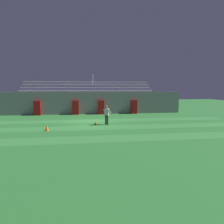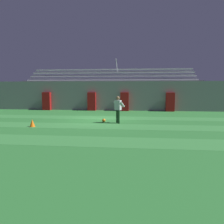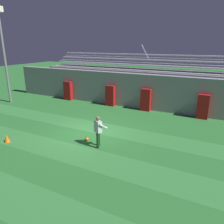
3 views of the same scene
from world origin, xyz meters
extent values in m
plane|color=#286B2D|center=(0.00, 0.00, 0.00)|extent=(80.00, 80.00, 0.00)
cube|color=#337A38|center=(0.00, -6.00, 0.00)|extent=(28.00, 1.75, 0.01)
cube|color=#337A38|center=(0.00, -2.49, 0.00)|extent=(28.00, 1.75, 0.01)
cube|color=#337A38|center=(0.00, 1.01, 0.00)|extent=(28.00, 1.75, 0.01)
cube|color=gray|center=(0.00, 6.50, 1.40)|extent=(24.00, 0.60, 2.80)
cube|color=maroon|center=(-1.57, 5.95, 0.87)|extent=(0.77, 0.44, 1.74)
cube|color=maroon|center=(1.57, 5.95, 0.87)|extent=(0.77, 0.44, 1.74)
cube|color=maroon|center=(-6.06, 5.95, 0.87)|extent=(0.77, 0.44, 1.74)
cube|color=maroon|center=(5.79, 5.95, 0.87)|extent=(0.77, 0.44, 1.74)
cube|color=gray|center=(0.00, 8.50, 1.45)|extent=(18.00, 3.20, 2.90)
cube|color=silver|center=(0.00, 7.25, 2.95)|extent=(17.10, 0.36, 0.10)
cube|color=gray|center=(0.00, 7.05, 2.72)|extent=(17.10, 0.60, 0.04)
cube|color=silver|center=(0.00, 7.95, 3.35)|extent=(17.10, 0.36, 0.10)
cube|color=gray|center=(0.00, 7.75, 3.12)|extent=(17.10, 0.60, 0.04)
cube|color=silver|center=(0.00, 8.65, 3.75)|extent=(17.10, 0.36, 0.10)
cube|color=gray|center=(0.00, 8.45, 3.52)|extent=(17.10, 0.60, 0.04)
cube|color=silver|center=(0.00, 9.35, 4.15)|extent=(17.10, 0.36, 0.10)
cube|color=gray|center=(0.00, 9.15, 3.92)|extent=(17.10, 0.60, 0.04)
cylinder|color=silver|center=(0.65, 8.05, 4.40)|extent=(0.06, 1.93, 1.25)
cylinder|color=#143319|center=(1.47, -1.14, 0.41)|extent=(0.19, 0.19, 0.82)
cylinder|color=#143319|center=(1.58, -1.41, 0.41)|extent=(0.19, 0.19, 0.82)
cube|color=silver|center=(1.52, -1.27, 1.12)|extent=(0.45, 0.38, 0.60)
sphere|color=brown|center=(1.52, -1.27, 1.56)|extent=(0.22, 0.22, 0.22)
cylinder|color=silver|center=(1.37, -1.04, 1.17)|extent=(0.29, 0.47, 0.37)
cylinder|color=silver|center=(1.80, -1.25, 1.17)|extent=(0.29, 0.47, 0.37)
cube|color=silver|center=(1.49, -0.88, 1.04)|extent=(0.15, 0.15, 0.08)
cube|color=silver|center=(1.85, -1.05, 1.04)|extent=(0.15, 0.15, 0.08)
sphere|color=orange|center=(0.59, -0.94, 0.11)|extent=(0.22, 0.22, 0.22)
cone|color=orange|center=(-3.17, -3.06, 0.21)|extent=(0.30, 0.30, 0.42)
camera|label=1|loc=(-0.14, -17.34, 3.04)|focal=30.00mm
camera|label=2|loc=(2.58, -14.62, 2.19)|focal=35.00mm
camera|label=3|loc=(6.86, -10.05, 5.13)|focal=35.00mm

